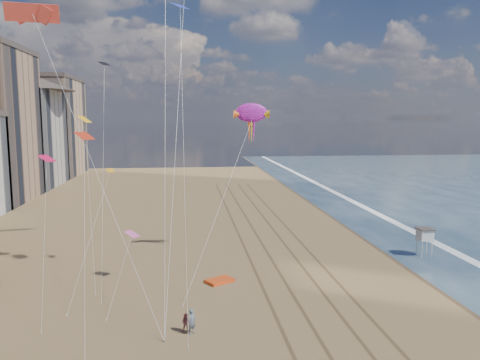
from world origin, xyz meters
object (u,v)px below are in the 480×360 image
lifeguard_stand (425,235)px  kite_flyer_a (192,321)px  grounded_kite (220,281)px  show_kite (251,113)px  kite_flyer_b (186,323)px

lifeguard_stand → kite_flyer_a: lifeguard_stand is taller
grounded_kite → show_kite: 18.39m
lifeguard_stand → show_kite: bearing=174.8°
grounded_kite → show_kite: size_ratio=0.12×
show_kite → kite_flyer_a: show_kite is taller
kite_flyer_b → kite_flyer_a: bearing=-27.3°
grounded_kite → kite_flyer_b: 10.81m
grounded_kite → kite_flyer_a: size_ratio=1.33×
show_kite → kite_flyer_b: show_kite is taller
lifeguard_stand → show_kite: size_ratio=0.15×
grounded_kite → kite_flyer_b: bearing=-139.7°
show_kite → lifeguard_stand: bearing=-5.2°
kite_flyer_a → kite_flyer_b: kite_flyer_a is taller
lifeguard_stand → kite_flyer_a: size_ratio=1.69×
show_kite → grounded_kite: bearing=-117.8°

